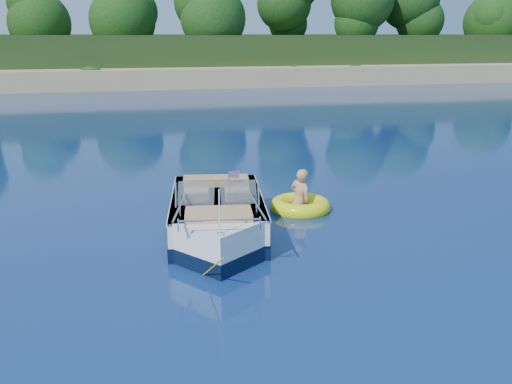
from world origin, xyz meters
TOP-DOWN VIEW (x-y plane):
  - ground at (0.00, 0.00)m, footprint 160.00×160.00m
  - shoreline at (0.00, 63.77)m, footprint 170.00×59.00m
  - treeline at (0.04, 41.01)m, footprint 150.00×7.12m
  - motorboat at (-3.08, 1.31)m, footprint 2.46×5.42m
  - tow_tube at (-0.80, 2.69)m, footprint 1.87×1.87m
  - boy at (-0.82, 2.79)m, footprint 0.80×0.94m

SIDE VIEW (x-z plane):
  - ground at x=0.00m, z-range 0.00..0.00m
  - boy at x=-0.82m, z-range -0.85..0.85m
  - tow_tube at x=-0.80m, z-range -0.09..0.30m
  - motorboat at x=-3.08m, z-range -0.55..1.26m
  - shoreline at x=0.00m, z-range -2.02..3.98m
  - treeline at x=0.04m, z-range 1.45..9.64m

